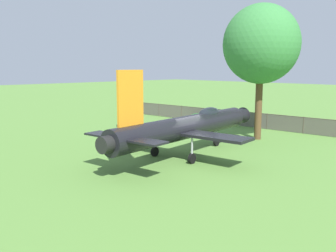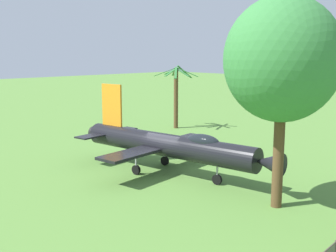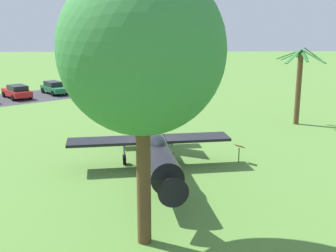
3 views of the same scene
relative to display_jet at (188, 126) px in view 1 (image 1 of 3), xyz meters
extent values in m
plane|color=#568438|center=(0.33, 0.04, -1.87)|extent=(200.00, 200.00, 0.00)
cylinder|color=black|center=(0.33, 0.04, -0.06)|extent=(12.69, 3.03, 1.44)
cone|color=black|center=(-6.51, -0.84, -0.06)|extent=(1.74, 1.42, 1.22)
cylinder|color=black|center=(6.84, 0.88, -0.06)|extent=(0.71, 0.93, 0.86)
ellipsoid|color=black|center=(-2.42, -0.31, 0.55)|extent=(2.30, 1.17, 0.84)
cube|color=orange|center=(5.09, 0.65, 2.10)|extent=(1.80, 0.37, 2.87)
cube|color=black|center=(1.30, -2.53, -0.24)|extent=(2.11, 4.08, 0.16)
cube|color=black|center=(0.62, 2.77, -0.24)|extent=(2.11, 4.08, 0.16)
cube|color=black|center=(5.79, -0.89, 0.09)|extent=(1.32, 1.93, 0.10)
cube|color=black|center=(5.38, 2.32, 0.09)|extent=(1.32, 1.93, 0.10)
cylinder|color=#A5A8AD|center=(-3.42, -0.44, -0.89)|extent=(0.12, 0.12, 1.37)
cylinder|color=black|center=(-3.42, -0.44, -1.57)|extent=(0.62, 0.26, 0.60)
cylinder|color=#A5A8AD|center=(1.77, -1.20, -0.89)|extent=(0.12, 0.12, 1.37)
cylinder|color=black|center=(1.77, -1.20, -1.57)|extent=(0.62, 0.26, 0.60)
cylinder|color=#A5A8AD|center=(1.40, 1.61, -0.89)|extent=(0.12, 0.12, 1.37)
cylinder|color=black|center=(1.40, 1.61, -1.57)|extent=(0.62, 0.26, 0.60)
cylinder|color=brown|center=(-7.70, 0.18, 1.00)|extent=(0.53, 0.53, 5.74)
ellipsoid|color=#387F3D|center=(-7.70, 0.18, 5.35)|extent=(5.40, 5.82, 5.91)
cylinder|color=#4C4238|center=(-12.55, 1.52, -1.15)|extent=(0.08, 0.08, 1.43)
cylinder|color=#4C4238|center=(-12.31, -1.79, -1.15)|extent=(0.08, 0.08, 1.43)
cylinder|color=#4C4238|center=(-12.06, -5.09, -1.15)|extent=(0.08, 0.08, 1.43)
cylinder|color=#4C4238|center=(-11.82, -8.40, -1.15)|extent=(0.08, 0.08, 1.43)
cylinder|color=#4C4238|center=(-11.57, -11.70, -1.15)|extent=(0.08, 0.08, 1.43)
cylinder|color=#4C4238|center=(-11.33, -15.01, -1.15)|extent=(0.08, 0.08, 1.43)
cylinder|color=#4C4238|center=(-11.08, -18.31, -1.15)|extent=(0.08, 0.08, 1.43)
cylinder|color=#4C4238|center=(-10.84, -21.62, -1.15)|extent=(0.08, 0.08, 1.43)
cylinder|color=#4C4238|center=(-12.31, -1.79, -0.49)|extent=(2.98, 39.67, 0.05)
cube|color=#59544C|center=(-12.31, -1.79, -1.15)|extent=(2.95, 39.67, 1.37)
ellipsoid|color=#235B26|center=(-10.78, -8.73, -1.40)|extent=(1.61, 1.70, 0.95)
cylinder|color=#333333|center=(1.57, -5.20, -1.42)|extent=(0.06, 0.06, 0.90)
cube|color=olive|center=(1.57, -5.20, -0.85)|extent=(0.71, 0.70, 0.25)
camera|label=1|loc=(16.91, 15.64, 3.69)|focal=39.66mm
camera|label=2|loc=(-18.35, 17.91, 5.69)|focal=45.25mm
camera|label=3|loc=(-22.39, -0.33, 6.28)|focal=45.30mm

